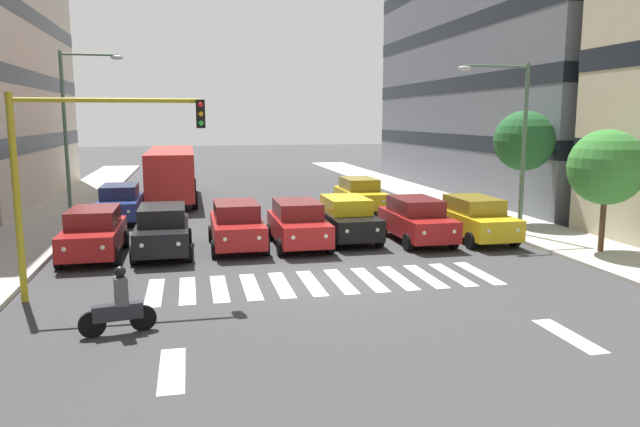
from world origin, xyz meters
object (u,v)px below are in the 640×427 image
at_px(street_lamp_left, 513,130).
at_px(street_tree_1, 524,141).
at_px(car_3, 298,223).
at_px(street_tree_0, 607,167).
at_px(car_row2_0, 360,194).
at_px(car_0, 475,218).
at_px(motorcycle_with_rider, 119,306).
at_px(car_1, 416,220).
at_px(bus_behind_traffic, 172,169).
at_px(car_5, 163,230).
at_px(car_4, 237,225).
at_px(car_2, 347,218).
at_px(street_lamp_right, 74,120).
at_px(car_6, 94,233).
at_px(traffic_light_gantry, 74,160).
at_px(car_row2_1, 120,203).

height_order(street_lamp_left, street_tree_1, street_lamp_left).
relative_size(car_3, street_tree_0, 1.03).
bearing_deg(street_tree_0, car_row2_0, -64.58).
bearing_deg(car_0, motorcycle_with_rider, 32.10).
relative_size(car_1, street_tree_1, 0.89).
distance_m(bus_behind_traffic, street_tree_0, 23.41).
relative_size(car_5, street_lamp_left, 0.65).
relative_size(car_1, car_4, 1.00).
xyz_separation_m(car_row2_0, street_tree_1, (-5.85, 5.81, 2.94)).
bearing_deg(car_2, street_lamp_right, -29.47).
relative_size(car_2, car_6, 1.00).
relative_size(car_2, car_row2_0, 1.00).
distance_m(car_0, traffic_light_gantry, 15.13).
bearing_deg(street_tree_0, car_4, -17.60).
bearing_deg(street_lamp_right, street_tree_1, 165.93).
bearing_deg(street_tree_0, street_lamp_left, -66.26).
bearing_deg(car_6, motorcycle_with_rider, 101.72).
bearing_deg(street_lamp_left, bus_behind_traffic, -45.98).
bearing_deg(bus_behind_traffic, street_tree_1, 142.65).
distance_m(car_row2_0, street_lamp_right, 14.23).
distance_m(car_1, car_row2_1, 14.01).
bearing_deg(car_0, car_row2_1, -27.98).
xyz_separation_m(car_3, street_tree_1, (-10.57, -2.08, 2.94)).
distance_m(car_3, bus_behind_traffic, 14.82).
bearing_deg(street_tree_1, street_lamp_left, 50.43).
bearing_deg(car_row2_0, street_tree_0, 115.42).
xyz_separation_m(car_3, street_lamp_left, (-8.69, 0.20, 3.48)).
distance_m(car_0, street_tree_0, 5.17).
relative_size(car_0, car_1, 1.00).
xyz_separation_m(car_3, bus_behind_traffic, (4.97, -13.93, 0.97)).
height_order(car_6, street_tree_1, street_tree_1).
xyz_separation_m(car_4, street_lamp_right, (6.65, -6.77, 3.87)).
relative_size(car_1, street_tree_0, 1.03).
bearing_deg(car_3, traffic_light_gantry, 37.53).
distance_m(car_6, street_lamp_left, 16.36).
relative_size(car_4, motorcycle_with_rider, 2.63).
bearing_deg(car_row2_1, car_row2_0, -176.82).
height_order(car_1, car_3, same).
bearing_deg(car_6, car_2, -173.95).
xyz_separation_m(traffic_light_gantry, street_lamp_right, (2.04, -12.28, 1.01)).
bearing_deg(car_row2_1, car_5, 106.72).
bearing_deg(bus_behind_traffic, car_row2_1, 71.56).
bearing_deg(street_lamp_right, car_5, 118.98).
relative_size(car_row2_0, street_tree_0, 1.03).
distance_m(car_3, motorcycle_with_rider, 10.07).
bearing_deg(street_tree_0, traffic_light_gantry, 5.05).
distance_m(car_1, car_5, 9.68).
xyz_separation_m(motorcycle_with_rider, street_lamp_right, (3.33, -15.32, 4.11)).
distance_m(car_row2_1, street_tree_1, 18.73).
distance_m(car_row2_1, motorcycle_with_rider, 15.66).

